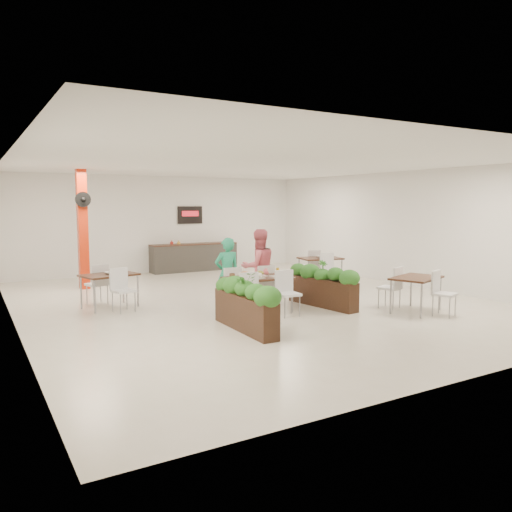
{
  "coord_description": "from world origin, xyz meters",
  "views": [
    {
      "loc": [
        -5.71,
        -10.06,
        2.29
      ],
      "look_at": [
        -0.0,
        -0.28,
        1.1
      ],
      "focal_mm": 35.0,
      "sensor_mm": 36.0,
      "label": 1
    }
  ],
  "objects_px": {
    "planter_left": "(245,302)",
    "diner_woman": "(259,267)",
    "side_table_c": "(416,283)",
    "service_counter": "(194,256)",
    "planter_right": "(322,284)",
    "diner_man": "(227,273)",
    "red_column": "(83,228)",
    "side_table_b": "(320,262)",
    "side_table_a": "(109,280)",
    "main_table": "(258,282)"
  },
  "relations": [
    {
      "from": "service_counter",
      "to": "side_table_b",
      "type": "relative_size",
      "value": 1.8
    },
    {
      "from": "side_table_b",
      "to": "side_table_a",
      "type": "bearing_deg",
      "value": -165.48
    },
    {
      "from": "main_table",
      "to": "side_table_b",
      "type": "relative_size",
      "value": 1.03
    },
    {
      "from": "diner_woman",
      "to": "planter_right",
      "type": "bearing_deg",
      "value": 147.24
    },
    {
      "from": "service_counter",
      "to": "diner_woman",
      "type": "bearing_deg",
      "value": -99.55
    },
    {
      "from": "main_table",
      "to": "diner_man",
      "type": "relative_size",
      "value": 1.1
    },
    {
      "from": "diner_woman",
      "to": "planter_left",
      "type": "height_order",
      "value": "diner_woman"
    },
    {
      "from": "service_counter",
      "to": "main_table",
      "type": "height_order",
      "value": "service_counter"
    },
    {
      "from": "planter_right",
      "to": "red_column",
      "type": "bearing_deg",
      "value": 128.82
    },
    {
      "from": "main_table",
      "to": "planter_left",
      "type": "relative_size",
      "value": 0.85
    },
    {
      "from": "planter_left",
      "to": "planter_right",
      "type": "distance_m",
      "value": 2.7
    },
    {
      "from": "service_counter",
      "to": "diner_woman",
      "type": "xyz_separation_m",
      "value": [
        -1.03,
        -6.09,
        0.37
      ]
    },
    {
      "from": "red_column",
      "to": "side_table_b",
      "type": "distance_m",
      "value": 6.62
    },
    {
      "from": "planter_right",
      "to": "side_table_c",
      "type": "bearing_deg",
      "value": -46.87
    },
    {
      "from": "side_table_a",
      "to": "planter_right",
      "type": "bearing_deg",
      "value": -42.58
    },
    {
      "from": "side_table_a",
      "to": "main_table",
      "type": "bearing_deg",
      "value": -52.13
    },
    {
      "from": "red_column",
      "to": "diner_man",
      "type": "height_order",
      "value": "red_column"
    },
    {
      "from": "service_counter",
      "to": "main_table",
      "type": "relative_size",
      "value": 1.75
    },
    {
      "from": "side_table_b",
      "to": "service_counter",
      "type": "bearing_deg",
      "value": 126.42
    },
    {
      "from": "side_table_b",
      "to": "side_table_c",
      "type": "height_order",
      "value": "same"
    },
    {
      "from": "side_table_a",
      "to": "side_table_c",
      "type": "xyz_separation_m",
      "value": [
        5.5,
        -3.71,
        -0.0
      ]
    },
    {
      "from": "red_column",
      "to": "side_table_b",
      "type": "bearing_deg",
      "value": -22.48
    },
    {
      "from": "diner_man",
      "to": "side_table_b",
      "type": "relative_size",
      "value": 0.93
    },
    {
      "from": "diner_man",
      "to": "side_table_a",
      "type": "relative_size",
      "value": 0.93
    },
    {
      "from": "planter_left",
      "to": "side_table_c",
      "type": "bearing_deg",
      "value": -7.04
    },
    {
      "from": "diner_man",
      "to": "planter_right",
      "type": "distance_m",
      "value": 2.14
    },
    {
      "from": "diner_man",
      "to": "diner_woman",
      "type": "relative_size",
      "value": 0.9
    },
    {
      "from": "main_table",
      "to": "side_table_b",
      "type": "xyz_separation_m",
      "value": [
        3.48,
        2.38,
        -0.01
      ]
    },
    {
      "from": "red_column",
      "to": "side_table_b",
      "type": "height_order",
      "value": "red_column"
    },
    {
      "from": "red_column",
      "to": "planter_left",
      "type": "bearing_deg",
      "value": -75.31
    },
    {
      "from": "service_counter",
      "to": "planter_right",
      "type": "relative_size",
      "value": 1.52
    },
    {
      "from": "diner_woman",
      "to": "side_table_c",
      "type": "relative_size",
      "value": 1.03
    },
    {
      "from": "planter_left",
      "to": "diner_woman",
      "type": "bearing_deg",
      "value": 53.32
    },
    {
      "from": "side_table_b",
      "to": "side_table_c",
      "type": "distance_m",
      "value": 4.1
    },
    {
      "from": "planter_right",
      "to": "side_table_a",
      "type": "bearing_deg",
      "value": 151.38
    },
    {
      "from": "diner_woman",
      "to": "planter_right",
      "type": "height_order",
      "value": "diner_woman"
    },
    {
      "from": "planter_left",
      "to": "side_table_a",
      "type": "bearing_deg",
      "value": 116.64
    },
    {
      "from": "planter_left",
      "to": "side_table_a",
      "type": "xyz_separation_m",
      "value": [
        -1.62,
        3.23,
        0.1
      ]
    },
    {
      "from": "service_counter",
      "to": "planter_left",
      "type": "xyz_separation_m",
      "value": [
        -2.4,
        -7.95,
        0.03
      ]
    },
    {
      "from": "planter_left",
      "to": "side_table_b",
      "type": "height_order",
      "value": "planter_left"
    },
    {
      "from": "diner_man",
      "to": "service_counter",
      "type": "bearing_deg",
      "value": -101.81
    },
    {
      "from": "diner_man",
      "to": "planter_right",
      "type": "height_order",
      "value": "diner_man"
    },
    {
      "from": "red_column",
      "to": "diner_man",
      "type": "distance_m",
      "value": 4.83
    },
    {
      "from": "main_table",
      "to": "side_table_c",
      "type": "bearing_deg",
      "value": -29.96
    },
    {
      "from": "main_table",
      "to": "diner_man",
      "type": "height_order",
      "value": "diner_man"
    },
    {
      "from": "side_table_c",
      "to": "service_counter",
      "type": "bearing_deg",
      "value": 80.25
    },
    {
      "from": "diner_woman",
      "to": "side_table_c",
      "type": "bearing_deg",
      "value": 141.86
    },
    {
      "from": "planter_right",
      "to": "planter_left",
      "type": "bearing_deg",
      "value": -158.75
    },
    {
      "from": "side_table_a",
      "to": "red_column",
      "type": "bearing_deg",
      "value": 75.46
    },
    {
      "from": "main_table",
      "to": "side_table_b",
      "type": "distance_m",
      "value": 4.22
    }
  ]
}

